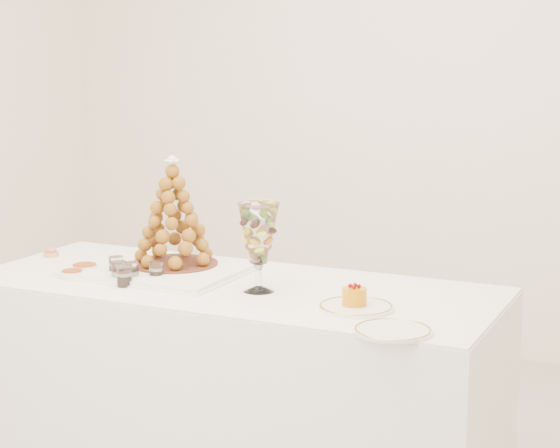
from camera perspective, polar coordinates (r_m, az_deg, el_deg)
The scene contains 15 objects.
buffet_table at distance 3.49m, azimuth -2.95°, elevation -9.50°, with size 1.98×0.88×0.74m.
lace_tray at distance 3.57m, azimuth -7.47°, elevation -2.80°, with size 0.62×0.46×0.02m, color white.
macaron_vase at distance 3.23m, azimuth -1.32°, elevation -0.63°, with size 0.14×0.14×0.31m.
cake_plate at distance 3.06m, azimuth 4.65°, elevation -5.08°, with size 0.25×0.25×0.01m, color white.
spare_plate at distance 2.82m, azimuth 6.89°, elevation -6.48°, with size 0.24×0.24×0.01m, color white.
pink_tart at distance 3.93m, azimuth -13.78°, elevation -1.70°, with size 0.06×0.06×0.04m.
verrine_a at distance 3.54m, azimuth -9.95°, elevation -2.55°, with size 0.05×0.05×0.07m, color white.
verrine_b at distance 3.45m, azimuth -9.03°, elevation -2.89°, with size 0.05×0.05×0.07m, color white.
verrine_c at distance 3.45m, azimuth -7.56°, elevation -2.87°, with size 0.05×0.05×0.07m, color white.
verrine_d at distance 3.45m, azimuth -9.79°, elevation -2.88°, with size 0.06×0.06×0.07m, color white.
verrine_e at distance 3.38m, azimuth -9.47°, elevation -3.18°, with size 0.05×0.05×0.07m, color white.
ramekin_back at distance 3.61m, azimuth -11.82°, elevation -2.70°, with size 0.10×0.10×0.03m, color white.
ramekin_front at distance 3.54m, azimuth -12.55°, elevation -3.03°, with size 0.08×0.08×0.03m, color white.
croquembouche at distance 3.58m, azimuth -6.53°, elevation 0.73°, with size 0.34×0.34×0.42m.
mousse_cake at distance 3.06m, azimuth 4.55°, elevation -4.41°, with size 0.08×0.08×0.07m.
Camera 1 is at (1.69, -2.65, 1.56)m, focal length 60.00 mm.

